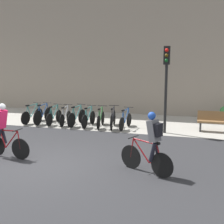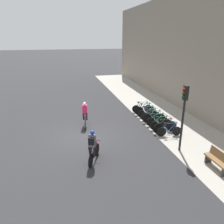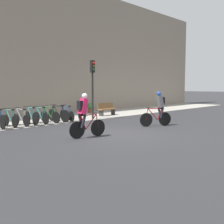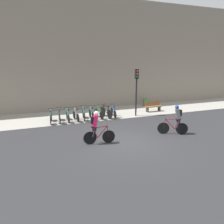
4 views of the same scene
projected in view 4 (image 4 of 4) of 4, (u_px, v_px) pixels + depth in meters
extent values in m
plane|color=#2B2B2D|center=(125.00, 142.00, 11.86)|extent=(200.00, 200.00, 0.00)
cube|color=#A39E93|center=(91.00, 114.00, 17.99)|extent=(44.00, 4.50, 0.01)
cube|color=gray|center=(82.00, 54.00, 19.19)|extent=(44.00, 0.60, 9.67)
cylinder|color=black|center=(109.00, 137.00, 11.69)|extent=(0.69, 0.13, 0.69)
cylinder|color=black|center=(90.00, 138.00, 11.47)|extent=(0.69, 0.13, 0.69)
cylinder|color=maroon|center=(102.00, 132.00, 11.55)|extent=(0.55, 0.12, 0.62)
cylinder|color=maroon|center=(95.00, 133.00, 11.48)|extent=(0.26, 0.08, 0.58)
cylinder|color=maroon|center=(100.00, 127.00, 11.46)|extent=(0.74, 0.14, 0.07)
cylinder|color=maroon|center=(94.00, 138.00, 11.52)|extent=(0.40, 0.09, 0.05)
cylinder|color=maroon|center=(92.00, 133.00, 11.43)|extent=(0.21, 0.06, 0.56)
cylinder|color=maroon|center=(108.00, 131.00, 11.62)|extent=(0.12, 0.05, 0.58)
cylinder|color=black|center=(107.00, 126.00, 11.53)|extent=(0.09, 0.46, 0.03)
cube|color=black|center=(93.00, 127.00, 11.38)|extent=(0.21, 0.11, 0.06)
cube|color=#EA1E56|center=(95.00, 121.00, 11.32)|extent=(0.36, 0.36, 0.63)
sphere|color=silver|center=(96.00, 113.00, 11.25)|extent=(0.25, 0.25, 0.22)
cylinder|color=black|center=(95.00, 132.00, 11.34)|extent=(0.29, 0.15, 0.56)
cylinder|color=black|center=(94.00, 131.00, 11.55)|extent=(0.25, 0.14, 0.56)
cube|color=black|center=(92.00, 120.00, 11.28)|extent=(0.17, 0.28, 0.36)
cylinder|color=black|center=(163.00, 128.00, 13.10)|extent=(0.65, 0.35, 0.71)
cylinder|color=black|center=(182.00, 129.00, 13.00)|extent=(0.65, 0.35, 0.71)
cylinder|color=maroon|center=(170.00, 124.00, 13.00)|extent=(0.55, 0.30, 0.63)
cylinder|color=maroon|center=(177.00, 124.00, 12.97)|extent=(0.27, 0.16, 0.58)
cylinder|color=maroon|center=(172.00, 119.00, 12.93)|extent=(0.74, 0.40, 0.07)
cylinder|color=maroon|center=(178.00, 129.00, 13.02)|extent=(0.40, 0.22, 0.05)
cylinder|color=maroon|center=(181.00, 124.00, 12.95)|extent=(0.22, 0.13, 0.56)
cylinder|color=maroon|center=(164.00, 124.00, 13.03)|extent=(0.13, 0.09, 0.59)
cylinder|color=black|center=(165.00, 118.00, 12.95)|extent=(0.23, 0.42, 0.03)
cube|color=black|center=(179.00, 119.00, 12.88)|extent=(0.21, 0.16, 0.06)
cube|color=#5B5B60|center=(178.00, 114.00, 12.82)|extent=(0.43, 0.43, 0.63)
sphere|color=#1E47AD|center=(177.00, 107.00, 12.73)|extent=(0.30, 0.30, 0.22)
cylinder|color=black|center=(178.00, 123.00, 13.05)|extent=(0.29, 0.22, 0.56)
cylinder|color=black|center=(178.00, 124.00, 12.84)|extent=(0.26, 0.21, 0.56)
cube|color=black|center=(180.00, 113.00, 12.79)|extent=(0.24, 0.30, 0.36)
cylinder|color=black|center=(51.00, 117.00, 15.93)|extent=(0.13, 0.64, 0.64)
cylinder|color=black|center=(51.00, 120.00, 14.96)|extent=(0.13, 0.64, 0.64)
cylinder|color=teal|center=(51.00, 114.00, 15.53)|extent=(0.12, 0.56, 0.62)
cylinder|color=teal|center=(51.00, 115.00, 15.18)|extent=(0.08, 0.26, 0.58)
cylinder|color=teal|center=(51.00, 110.00, 15.36)|extent=(0.15, 0.75, 0.07)
cylinder|color=teal|center=(51.00, 120.00, 15.15)|extent=(0.09, 0.41, 0.05)
cylinder|color=teal|center=(50.00, 116.00, 14.98)|extent=(0.06, 0.22, 0.56)
cylinder|color=teal|center=(51.00, 113.00, 15.82)|extent=(0.05, 0.12, 0.59)
cylinder|color=black|center=(51.00, 109.00, 15.70)|extent=(0.46, 0.10, 0.03)
cube|color=black|center=(50.00, 111.00, 14.99)|extent=(0.11, 0.21, 0.06)
cylinder|color=black|center=(59.00, 116.00, 16.09)|extent=(0.08, 0.71, 0.71)
cylinder|color=black|center=(60.00, 119.00, 15.19)|extent=(0.08, 0.71, 0.71)
cylinder|color=#1E478C|center=(59.00, 113.00, 15.72)|extent=(0.08, 0.54, 0.62)
cylinder|color=#1E478C|center=(60.00, 114.00, 15.39)|extent=(0.06, 0.25, 0.58)
cylinder|color=#1E478C|center=(59.00, 109.00, 15.55)|extent=(0.09, 0.73, 0.07)
cylinder|color=#1E478C|center=(60.00, 118.00, 15.37)|extent=(0.06, 0.39, 0.05)
cylinder|color=#1E478C|center=(60.00, 115.00, 15.20)|extent=(0.05, 0.21, 0.56)
cylinder|color=#1E478C|center=(59.00, 112.00, 15.99)|extent=(0.04, 0.12, 0.58)
cylinder|color=black|center=(59.00, 108.00, 15.88)|extent=(0.46, 0.06, 0.03)
cube|color=black|center=(59.00, 110.00, 15.21)|extent=(0.09, 0.21, 0.06)
cylinder|color=black|center=(67.00, 116.00, 16.31)|extent=(0.05, 0.61, 0.61)
cylinder|color=black|center=(69.00, 119.00, 15.41)|extent=(0.05, 0.61, 0.61)
cylinder|color=teal|center=(67.00, 113.00, 15.94)|extent=(0.05, 0.54, 0.62)
cylinder|color=teal|center=(68.00, 114.00, 15.61)|extent=(0.05, 0.26, 0.58)
cylinder|color=teal|center=(67.00, 109.00, 15.77)|extent=(0.06, 0.73, 0.07)
cylinder|color=teal|center=(69.00, 118.00, 15.59)|extent=(0.04, 0.40, 0.05)
cylinder|color=teal|center=(69.00, 115.00, 15.42)|extent=(0.04, 0.21, 0.56)
cylinder|color=teal|center=(67.00, 112.00, 16.21)|extent=(0.04, 0.12, 0.58)
cylinder|color=black|center=(67.00, 108.00, 16.09)|extent=(0.46, 0.04, 0.03)
cube|color=black|center=(68.00, 110.00, 15.43)|extent=(0.08, 0.20, 0.06)
cylinder|color=black|center=(74.00, 115.00, 16.49)|extent=(0.08, 0.61, 0.61)
cylinder|color=black|center=(78.00, 118.00, 15.64)|extent=(0.08, 0.61, 0.61)
cylinder|color=#99999E|center=(75.00, 112.00, 16.14)|extent=(0.08, 0.53, 0.62)
cylinder|color=#99999E|center=(77.00, 113.00, 15.83)|extent=(0.06, 0.25, 0.58)
cylinder|color=#99999E|center=(75.00, 109.00, 15.98)|extent=(0.10, 0.72, 0.07)
cylinder|color=#99999E|center=(77.00, 117.00, 15.81)|extent=(0.06, 0.39, 0.05)
cylinder|color=#99999E|center=(77.00, 114.00, 15.65)|extent=(0.05, 0.21, 0.56)
cylinder|color=#99999E|center=(74.00, 111.00, 16.39)|extent=(0.04, 0.12, 0.58)
cylinder|color=black|center=(74.00, 107.00, 16.28)|extent=(0.46, 0.06, 0.03)
cube|color=black|center=(77.00, 109.00, 15.66)|extent=(0.10, 0.21, 0.06)
cylinder|color=black|center=(83.00, 114.00, 16.75)|extent=(0.13, 0.69, 0.70)
cylinder|color=black|center=(85.00, 117.00, 15.78)|extent=(0.13, 0.69, 0.70)
cylinder|color=teal|center=(83.00, 111.00, 16.35)|extent=(0.11, 0.56, 0.62)
cylinder|color=teal|center=(84.00, 112.00, 16.00)|extent=(0.07, 0.26, 0.58)
cylinder|color=teal|center=(83.00, 108.00, 16.18)|extent=(0.14, 0.76, 0.07)
cylinder|color=teal|center=(84.00, 116.00, 15.97)|extent=(0.09, 0.41, 0.05)
cylinder|color=teal|center=(84.00, 113.00, 15.80)|extent=(0.06, 0.22, 0.56)
cylinder|color=teal|center=(83.00, 110.00, 16.64)|extent=(0.05, 0.12, 0.59)
cylinder|color=black|center=(83.00, 106.00, 16.53)|extent=(0.46, 0.09, 0.03)
cube|color=black|center=(84.00, 108.00, 15.82)|extent=(0.11, 0.21, 0.06)
cylinder|color=black|center=(90.00, 113.00, 16.93)|extent=(0.06, 0.64, 0.64)
cylinder|color=black|center=(93.00, 116.00, 16.02)|extent=(0.06, 0.64, 0.64)
cylinder|color=teal|center=(91.00, 111.00, 16.56)|extent=(0.06, 0.54, 0.62)
cylinder|color=teal|center=(92.00, 112.00, 16.22)|extent=(0.05, 0.25, 0.58)
cylinder|color=teal|center=(91.00, 107.00, 16.39)|extent=(0.07, 0.73, 0.07)
cylinder|color=teal|center=(92.00, 116.00, 16.21)|extent=(0.05, 0.39, 0.05)
cylinder|color=teal|center=(93.00, 112.00, 16.04)|extent=(0.04, 0.21, 0.56)
cylinder|color=teal|center=(90.00, 110.00, 16.82)|extent=(0.04, 0.12, 0.58)
cylinder|color=black|center=(90.00, 106.00, 16.71)|extent=(0.46, 0.05, 0.03)
cube|color=black|center=(92.00, 108.00, 16.05)|extent=(0.09, 0.20, 0.06)
cylinder|color=black|center=(96.00, 113.00, 17.12)|extent=(0.10, 0.64, 0.64)
cylinder|color=black|center=(102.00, 116.00, 16.24)|extent=(0.10, 0.64, 0.64)
cylinder|color=#2D6B33|center=(98.00, 110.00, 16.76)|extent=(0.10, 0.56, 0.62)
cylinder|color=#2D6B33|center=(100.00, 111.00, 16.44)|extent=(0.07, 0.26, 0.58)
cylinder|color=#2D6B33|center=(99.00, 107.00, 16.60)|extent=(0.12, 0.75, 0.07)
cylinder|color=#2D6B33|center=(101.00, 115.00, 16.42)|extent=(0.08, 0.41, 0.05)
cylinder|color=#2D6B33|center=(101.00, 112.00, 16.26)|extent=(0.05, 0.22, 0.56)
cylinder|color=#2D6B33|center=(96.00, 109.00, 17.02)|extent=(0.05, 0.12, 0.59)
cylinder|color=black|center=(97.00, 105.00, 16.91)|extent=(0.46, 0.08, 0.03)
cube|color=black|center=(101.00, 107.00, 16.26)|extent=(0.10, 0.21, 0.06)
cylinder|color=black|center=(103.00, 112.00, 17.33)|extent=(0.14, 0.71, 0.71)
cylinder|color=black|center=(110.00, 114.00, 16.43)|extent=(0.14, 0.71, 0.71)
cylinder|color=black|center=(105.00, 109.00, 16.96)|extent=(0.12, 0.58, 0.62)
cylinder|color=black|center=(108.00, 110.00, 16.63)|extent=(0.08, 0.27, 0.58)
cylinder|color=black|center=(106.00, 106.00, 16.80)|extent=(0.15, 0.79, 0.07)
cylinder|color=black|center=(108.00, 114.00, 16.61)|extent=(0.09, 0.43, 0.05)
cylinder|color=black|center=(109.00, 111.00, 16.45)|extent=(0.06, 0.22, 0.56)
cylinder|color=black|center=(103.00, 108.00, 17.23)|extent=(0.05, 0.12, 0.59)
cylinder|color=black|center=(104.00, 104.00, 17.12)|extent=(0.46, 0.09, 0.03)
cube|color=black|center=(108.00, 106.00, 16.46)|extent=(0.11, 0.21, 0.06)
cylinder|color=black|center=(112.00, 112.00, 17.57)|extent=(0.10, 0.62, 0.62)
cylinder|color=black|center=(115.00, 114.00, 16.62)|extent=(0.10, 0.62, 0.62)
cylinder|color=#1E478C|center=(113.00, 109.00, 17.19)|extent=(0.10, 0.56, 0.62)
cylinder|color=#1E478C|center=(114.00, 110.00, 16.84)|extent=(0.07, 0.26, 0.58)
cylinder|color=#1E478C|center=(113.00, 106.00, 17.02)|extent=(0.12, 0.75, 0.07)
cylinder|color=#1E478C|center=(114.00, 114.00, 16.81)|extent=(0.08, 0.41, 0.05)
cylinder|color=#1E478C|center=(115.00, 111.00, 16.65)|extent=(0.05, 0.21, 0.56)
cylinder|color=#1E478C|center=(112.00, 108.00, 17.47)|extent=(0.05, 0.12, 0.58)
cylinder|color=black|center=(112.00, 104.00, 17.35)|extent=(0.46, 0.08, 0.03)
cube|color=black|center=(114.00, 106.00, 16.66)|extent=(0.10, 0.21, 0.06)
cylinder|color=black|center=(136.00, 93.00, 17.10)|extent=(0.12, 0.12, 3.68)
cube|color=black|center=(137.00, 74.00, 16.77)|extent=(0.26, 0.20, 0.76)
sphere|color=red|center=(138.00, 71.00, 16.60)|extent=(0.15, 0.15, 0.15)
sphere|color=#4C380A|center=(138.00, 74.00, 16.65)|extent=(0.15, 0.15, 0.15)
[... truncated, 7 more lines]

